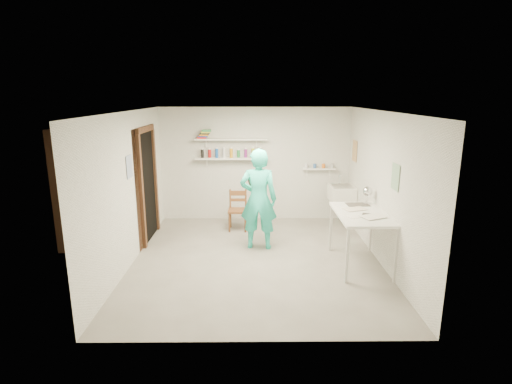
{
  "coord_description": "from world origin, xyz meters",
  "views": [
    {
      "loc": [
        -0.06,
        -6.12,
        2.65
      ],
      "look_at": [
        0.0,
        0.4,
        1.05
      ],
      "focal_mm": 28.0,
      "sensor_mm": 36.0,
      "label": 1
    }
  ],
  "objects_px": {
    "wall_clock": "(257,180)",
    "wooden_chair": "(238,211)",
    "belfast_sink": "(342,193)",
    "work_table": "(361,239)",
    "man": "(258,199)",
    "desk_lamp": "(368,191)"
  },
  "relations": [
    {
      "from": "wooden_chair",
      "to": "wall_clock",
      "type": "bearing_deg",
      "value": -61.56
    },
    {
      "from": "work_table",
      "to": "desk_lamp",
      "type": "bearing_deg",
      "value": 67.58
    },
    {
      "from": "belfast_sink",
      "to": "desk_lamp",
      "type": "relative_size",
      "value": 3.69
    },
    {
      "from": "belfast_sink",
      "to": "wall_clock",
      "type": "distance_m",
      "value": 2.02
    },
    {
      "from": "man",
      "to": "desk_lamp",
      "type": "distance_m",
      "value": 1.84
    },
    {
      "from": "desk_lamp",
      "to": "work_table",
      "type": "bearing_deg",
      "value": -112.42
    },
    {
      "from": "belfast_sink",
      "to": "wooden_chair",
      "type": "xyz_separation_m",
      "value": [
        -2.1,
        -0.21,
        -0.3
      ]
    },
    {
      "from": "wall_clock",
      "to": "wooden_chair",
      "type": "xyz_separation_m",
      "value": [
        -0.38,
        0.73,
        -0.78
      ]
    },
    {
      "from": "wall_clock",
      "to": "work_table",
      "type": "relative_size",
      "value": 0.24
    },
    {
      "from": "belfast_sink",
      "to": "work_table",
      "type": "bearing_deg",
      "value": -93.26
    },
    {
      "from": "man",
      "to": "desk_lamp",
      "type": "xyz_separation_m",
      "value": [
        1.81,
        -0.25,
        0.2
      ]
    },
    {
      "from": "man",
      "to": "work_table",
      "type": "relative_size",
      "value": 1.36
    },
    {
      "from": "belfast_sink",
      "to": "wall_clock",
      "type": "relative_size",
      "value": 1.89
    },
    {
      "from": "wall_clock",
      "to": "wooden_chair",
      "type": "relative_size",
      "value": 0.4
    },
    {
      "from": "wooden_chair",
      "to": "belfast_sink",
      "type": "bearing_deg",
      "value": 6.89
    },
    {
      "from": "belfast_sink",
      "to": "desk_lamp",
      "type": "xyz_separation_m",
      "value": [
        0.1,
        -1.41,
        0.39
      ]
    },
    {
      "from": "wall_clock",
      "to": "wooden_chair",
      "type": "height_order",
      "value": "wall_clock"
    },
    {
      "from": "man",
      "to": "wall_clock",
      "type": "relative_size",
      "value": 5.56
    },
    {
      "from": "belfast_sink",
      "to": "wall_clock",
      "type": "bearing_deg",
      "value": -151.44
    },
    {
      "from": "belfast_sink",
      "to": "wooden_chair",
      "type": "distance_m",
      "value": 2.14
    },
    {
      "from": "wooden_chair",
      "to": "desk_lamp",
      "type": "xyz_separation_m",
      "value": [
        2.21,
        -1.2,
        0.69
      ]
    },
    {
      "from": "wooden_chair",
      "to": "man",
      "type": "bearing_deg",
      "value": -66.02
    }
  ]
}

